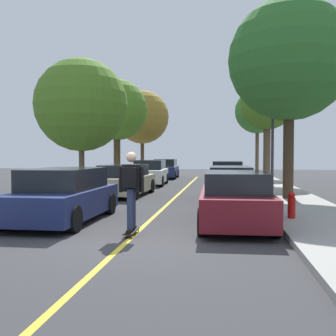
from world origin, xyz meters
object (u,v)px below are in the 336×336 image
Objects in this scene: parked_car_left_near at (125,180)px; parked_car_left_far at (150,173)px; fire_hydrant at (292,205)px; parked_car_left_nearest at (64,196)px; streetlamp at (273,114)px; parked_car_left_farthest at (165,169)px; street_tree_left_far at (142,117)px; parked_car_right_nearest at (235,199)px; parked_car_right_farthest at (227,171)px; skateboard at (131,231)px; street_tree_right_far at (257,111)px; street_tree_left_near at (117,110)px; skateboarder at (131,186)px; parked_car_right_far at (228,174)px; parked_car_right_near at (230,183)px; street_tree_right_near at (267,103)px; street_tree_left_nearest at (81,105)px; street_tree_right_nearest at (289,60)px.

parked_car_left_far is at bearing 90.01° from parked_car_left_near.
fire_hydrant is (6.10, -6.29, -0.19)m from parked_car_left_near.
streetlamp reaches higher than parked_car_left_nearest.
street_tree_left_far reaches higher than parked_car_left_farthest.
parked_car_right_farthest is at bearing 90.00° from parked_car_right_nearest.
parked_car_left_far is at bearing 98.75° from skateboard.
streetlamp is (6.35, 6.72, 2.82)m from parked_car_left_nearest.
street_tree_left_far is at bearing 165.54° from street_tree_right_far.
parked_car_left_farthest reaches higher than fire_hydrant.
street_tree_left_near is 3.55× the size of skateboarder.
parked_car_right_farthest is at bearing 83.29° from skateboarder.
parked_car_left_farthest is at bearing 96.04° from skateboarder.
parked_car_left_farthest is 20.07m from fire_hydrant.
parked_car_right_far is (4.60, 12.62, -0.00)m from parked_car_left_nearest.
parked_car_right_far is 14.39m from skateboard.
parked_car_left_near is at bearing 90.01° from parked_car_left_nearest.
fire_hydrant is at bearing 19.13° from parked_car_right_nearest.
skateboarder is at bearing -79.16° from street_tree_left_far.
street_tree_right_far is (2.19, 13.61, 4.27)m from parked_car_right_near.
street_tree_left_near is at bearing 130.22° from parked_car_right_near.
skateboard is at bearing -96.72° from parked_car_right_farthest.
parked_car_left_near is 1.11× the size of parked_car_left_far.
fire_hydrant reaches higher than skateboard.
streetlamp is at bearing 75.42° from parked_car_right_nearest.
streetlamp is at bearing 31.22° from parked_car_right_near.
parked_car_right_nearest is at bearing -160.87° from fire_hydrant.
street_tree_left_near is at bearing 140.77° from streetlamp.
parked_car_left_near is 8.22m from parked_car_right_nearest.
street_tree_right_far reaches higher than street_tree_right_near.
fire_hydrant is (-0.69, -18.75, -4.46)m from street_tree_right_far.
parked_car_right_far is at bearing 90.01° from parked_car_right_nearest.
fire_hydrant is 4.40m from skateboard.
parked_car_right_near is 0.72× the size of street_tree_left_nearest.
street_tree_right_nearest is (6.80, -7.58, 4.70)m from parked_car_left_far.
parked_car_right_far is 0.70× the size of street_tree_left_near.
parked_car_right_far is at bearing 107.02° from street_tree_right_nearest.
street_tree_right_near is (8.99, -8.70, -0.12)m from street_tree_left_far.
parked_car_left_far reaches higher than parked_car_right_farthest.
street_tree_right_near reaches higher than streetlamp.
street_tree_left_nearest reaches higher than parked_car_right_near.
parked_car_left_far is at bearing 135.17° from streetlamp.
parked_car_right_nearest is 5.66m from parked_car_right_near.
parked_car_left_far is at bearing -75.62° from street_tree_left_far.
parked_car_left_farthest is 0.66× the size of street_tree_right_near.
skateboarder reaches higher than parked_car_right_nearest.
fire_hydrant is at bearing 4.79° from parked_car_left_nearest.
street_tree_left_nearest is 8.60m from streetlamp.
street_tree_left_far is (-2.19, 14.79, 4.18)m from parked_car_left_near.
parked_car_left_far is 4.47m from street_tree_left_near.
street_tree_left_nearest reaches higher than parked_car_left_nearest.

